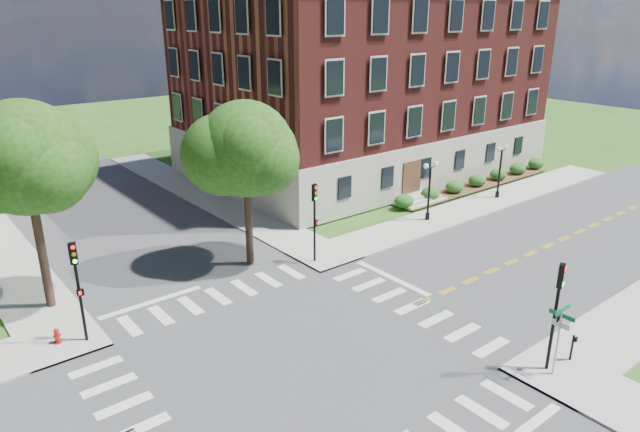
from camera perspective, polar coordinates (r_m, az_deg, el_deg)
ground at (r=25.68m, az=-2.08°, el=-13.93°), size 160.00×160.00×0.00m
road_ew at (r=25.68m, az=-2.08°, el=-13.92°), size 90.00×12.00×0.01m
road_ns at (r=25.68m, az=-2.08°, el=-13.92°), size 12.00×90.00×0.01m
sidewalk_ne at (r=45.26m, az=1.86°, el=1.54°), size 34.00×34.00×0.12m
crosswalk_east at (r=29.89m, az=9.18°, el=-8.95°), size 2.20×10.20×0.02m
stop_bar_east at (r=32.74m, az=7.20°, el=-6.17°), size 0.40×5.50×0.00m
main_building at (r=53.98m, az=4.42°, el=13.49°), size 30.60×22.40×16.50m
shrub_row at (r=50.59m, az=15.37°, el=2.74°), size 18.00×2.00×1.30m
tree_c at (r=29.91m, az=-27.41°, el=5.15°), size 5.44×5.44×10.45m
tree_d at (r=32.28m, az=-7.47°, el=6.64°), size 5.45×5.45×9.61m
traffic_signal_se at (r=25.04m, az=22.62°, el=-8.09°), size 0.38×0.45×4.80m
traffic_signal_ne at (r=33.16m, az=-0.54°, el=0.32°), size 0.38×0.46×4.80m
traffic_signal_nw at (r=27.27m, az=-23.10°, el=-5.85°), size 0.38×0.46×4.80m
twin_lamp_west at (r=40.96m, az=10.88°, el=2.82°), size 1.36×0.36×4.23m
twin_lamp_east at (r=47.42m, az=17.57°, el=4.57°), size 1.36×0.36×4.23m
street_sign_pole at (r=25.18m, az=22.87°, el=-10.24°), size 1.10×1.10×3.10m
push_button_post at (r=27.16m, az=23.95°, el=-11.81°), size 0.14×0.21×1.20m
fire_hydrant at (r=28.76m, az=-24.80°, el=-10.87°), size 0.35×0.35×0.75m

